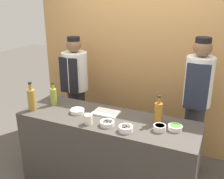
# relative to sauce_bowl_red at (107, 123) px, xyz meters

# --- Properties ---
(cabinet_wall) EXTENTS (3.14, 0.18, 2.40)m
(cabinet_wall) POSITION_rel_sauce_bowl_red_xyz_m (-0.07, 1.33, 0.29)
(cabinet_wall) COLOR #B7844C
(cabinet_wall) RESTS_ON ground_plane
(counter) EXTENTS (1.93, 0.63, 0.88)m
(counter) POSITION_rel_sauce_bowl_red_xyz_m (-0.07, 0.15, -0.47)
(counter) COLOR #3D3833
(counter) RESTS_ON ground_plane
(sauce_bowl_red) EXTENTS (0.14, 0.14, 0.05)m
(sauce_bowl_red) POSITION_rel_sauce_bowl_red_xyz_m (0.00, 0.00, 0.00)
(sauce_bowl_red) COLOR white
(sauce_bowl_red) RESTS_ON counter
(sauce_bowl_orange) EXTENTS (0.14, 0.14, 0.05)m
(sauce_bowl_orange) POSITION_rel_sauce_bowl_red_xyz_m (0.21, -0.03, 0.00)
(sauce_bowl_orange) COLOR white
(sauce_bowl_orange) RESTS_ON counter
(sauce_bowl_yellow) EXTENTS (0.12, 0.12, 0.06)m
(sauce_bowl_yellow) POSITION_rel_sauce_bowl_red_xyz_m (0.50, 0.12, 0.00)
(sauce_bowl_yellow) COLOR white
(sauce_bowl_yellow) RESTS_ON counter
(sauce_bowl_green) EXTENTS (0.14, 0.14, 0.05)m
(sauce_bowl_green) POSITION_rel_sauce_bowl_red_xyz_m (0.64, 0.19, -0.00)
(sauce_bowl_green) COLOR white
(sauce_bowl_green) RESTS_ON counter
(sauce_bowl_white) EXTENTS (0.15, 0.15, 0.04)m
(sauce_bowl_white) POSITION_rel_sauce_bowl_red_xyz_m (-0.43, 0.14, -0.00)
(sauce_bowl_white) COLOR white
(sauce_bowl_white) RESTS_ON counter
(cutting_board) EXTENTS (0.28, 0.18, 0.02)m
(cutting_board) POSITION_rel_sauce_bowl_red_xyz_m (-0.13, 0.25, -0.02)
(cutting_board) COLOR white
(cutting_board) RESTS_ON counter
(bottle_amber) EXTENTS (0.08, 0.08, 0.30)m
(bottle_amber) POSITION_rel_sauce_bowl_red_xyz_m (0.45, 0.26, 0.09)
(bottle_amber) COLOR #9E661E
(bottle_amber) RESTS_ON counter
(bottle_vinegar) EXTENTS (0.09, 0.09, 0.33)m
(bottle_vinegar) POSITION_rel_sauce_bowl_red_xyz_m (-0.93, -0.01, 0.10)
(bottle_vinegar) COLOR olive
(bottle_vinegar) RESTS_ON counter
(bottle_oil) EXTENTS (0.07, 0.07, 0.27)m
(bottle_oil) POSITION_rel_sauce_bowl_red_xyz_m (-0.80, 0.22, 0.08)
(bottle_oil) COLOR olive
(bottle_oil) RESTS_ON counter
(cup_cream) EXTENTS (0.08, 0.08, 0.10)m
(cup_cream) POSITION_rel_sauce_bowl_red_xyz_m (-0.19, -0.04, 0.02)
(cup_cream) COLOR silver
(cup_cream) RESTS_ON counter
(chef_left) EXTENTS (0.34, 0.34, 1.59)m
(chef_left) POSITION_rel_sauce_bowl_red_xyz_m (-0.89, 0.85, -0.05)
(chef_left) COLOR #28282D
(chef_left) RESTS_ON ground_plane
(chef_right) EXTENTS (0.31, 0.31, 1.69)m
(chef_right) POSITION_rel_sauce_bowl_red_xyz_m (0.74, 0.85, 0.02)
(chef_right) COLOR #28282D
(chef_right) RESTS_ON ground_plane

